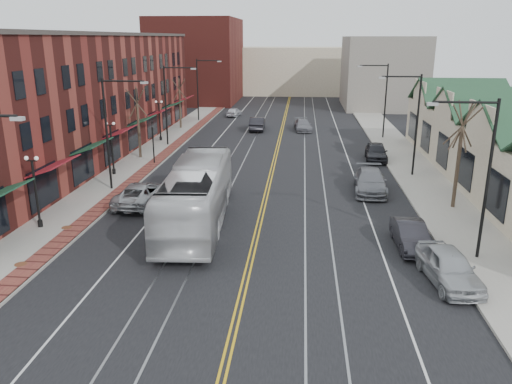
% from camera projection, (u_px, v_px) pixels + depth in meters
% --- Properties ---
extents(ground, '(160.00, 160.00, 0.00)m').
position_uv_depth(ground, '(239.00, 310.00, 20.76)').
color(ground, black).
rests_on(ground, ground).
extents(sidewalk_left, '(4.00, 120.00, 0.15)m').
position_uv_depth(sidewalk_left, '(124.00, 175.00, 40.81)').
color(sidewalk_left, gray).
rests_on(sidewalk_left, ground).
extents(sidewalk_right, '(4.00, 120.00, 0.15)m').
position_uv_depth(sidewalk_right, '(424.00, 182.00, 38.71)').
color(sidewalk_right, gray).
rests_on(sidewalk_right, ground).
extents(building_left, '(10.00, 50.00, 11.00)m').
position_uv_depth(building_left, '(72.00, 97.00, 46.48)').
color(building_left, maroon).
rests_on(building_left, ground).
extents(building_right, '(8.00, 36.00, 4.60)m').
position_uv_depth(building_right, '(509.00, 156.00, 37.52)').
color(building_right, '#B9AB8E').
rests_on(building_right, ground).
extents(backdrop_left, '(14.00, 18.00, 14.00)m').
position_uv_depth(backdrop_left, '(197.00, 60.00, 86.66)').
color(backdrop_left, maroon).
rests_on(backdrop_left, ground).
extents(backdrop_mid, '(22.00, 14.00, 9.00)m').
position_uv_depth(backdrop_mid, '(291.00, 70.00, 100.26)').
color(backdrop_mid, '#B9AB8E').
rests_on(backdrop_mid, ground).
extents(backdrop_right, '(12.00, 16.00, 11.00)m').
position_uv_depth(backdrop_right, '(382.00, 72.00, 79.63)').
color(backdrop_right, slate).
rests_on(backdrop_right, ground).
extents(streetlight_l_1, '(3.33, 0.25, 8.00)m').
position_uv_depth(streetlight_l_1, '(112.00, 123.00, 35.46)').
color(streetlight_l_1, black).
rests_on(streetlight_l_1, sidewalk_left).
extents(streetlight_l_2, '(3.33, 0.25, 8.00)m').
position_uv_depth(streetlight_l_2, '(170.00, 97.00, 50.67)').
color(streetlight_l_2, black).
rests_on(streetlight_l_2, sidewalk_left).
extents(streetlight_l_3, '(3.33, 0.25, 8.00)m').
position_uv_depth(streetlight_l_3, '(201.00, 83.00, 65.89)').
color(streetlight_l_3, black).
rests_on(streetlight_l_3, sidewalk_left).
extents(streetlight_r_0, '(3.33, 0.25, 8.00)m').
position_uv_depth(streetlight_r_0, '(480.00, 164.00, 24.01)').
color(streetlight_r_0, black).
rests_on(streetlight_r_0, sidewalk_right).
extents(streetlight_r_1, '(3.33, 0.25, 8.00)m').
position_uv_depth(streetlight_r_1, '(412.00, 115.00, 39.22)').
color(streetlight_r_1, black).
rests_on(streetlight_r_1, sidewalk_right).
extents(streetlight_r_2, '(3.33, 0.25, 8.00)m').
position_uv_depth(streetlight_r_2, '(382.00, 93.00, 54.44)').
color(streetlight_r_2, black).
rests_on(streetlight_r_2, sidewalk_right).
extents(lamppost_l_1, '(0.84, 0.28, 4.27)m').
position_uv_depth(lamppost_l_1, '(36.00, 194.00, 28.84)').
color(lamppost_l_1, black).
rests_on(lamppost_l_1, sidewalk_left).
extents(lamppost_l_2, '(0.84, 0.28, 4.27)m').
position_uv_depth(lamppost_l_2, '(112.00, 149.00, 40.25)').
color(lamppost_l_2, black).
rests_on(lamppost_l_2, sidewalk_left).
extents(lamppost_l_3, '(0.84, 0.28, 4.27)m').
position_uv_depth(lamppost_l_3, '(160.00, 121.00, 53.57)').
color(lamppost_l_3, black).
rests_on(lamppost_l_3, sidewalk_left).
extents(tree_left_near, '(1.78, 1.37, 6.48)m').
position_uv_depth(tree_left_near, '(138.00, 121.00, 45.54)').
color(tree_left_near, '#382B21').
rests_on(tree_left_near, sidewalk_left).
extents(tree_left_far, '(1.66, 1.28, 6.02)m').
position_uv_depth(tree_left_far, '(180.00, 102.00, 60.83)').
color(tree_left_far, '#382B21').
rests_on(tree_left_far, sidewalk_left).
extents(tree_right_mid, '(1.90, 1.46, 6.93)m').
position_uv_depth(tree_right_mid, '(459.00, 153.00, 31.87)').
color(tree_right_mid, '#382B21').
rests_on(tree_right_mid, sidewalk_right).
extents(manhole_mid, '(0.60, 0.60, 0.02)m').
position_uv_depth(manhole_mid, '(21.00, 264.00, 24.55)').
color(manhole_mid, '#592D19').
rests_on(manhole_mid, sidewalk_left).
extents(manhole_far, '(0.60, 0.60, 0.02)m').
position_uv_depth(manhole_far, '(67.00, 227.00, 29.31)').
color(manhole_far, '#592D19').
rests_on(manhole_far, sidewalk_left).
extents(traffic_signal, '(0.18, 0.15, 3.80)m').
position_uv_depth(traffic_signal, '(153.00, 138.00, 43.82)').
color(traffic_signal, black).
rests_on(traffic_signal, sidewalk_left).
extents(transit_bus, '(3.94, 13.45, 3.70)m').
position_uv_depth(transit_bus, '(197.00, 194.00, 29.83)').
color(transit_bus, silver).
rests_on(transit_bus, ground).
extents(parked_suv, '(2.64, 5.59, 1.54)m').
position_uv_depth(parked_suv, '(141.00, 194.00, 33.60)').
color(parked_suv, '#A1A4A7').
rests_on(parked_suv, ground).
extents(parked_car_a, '(2.50, 4.93, 1.61)m').
position_uv_depth(parked_car_a, '(449.00, 267.00, 22.80)').
color(parked_car_a, '#A8ABAF').
rests_on(parked_car_a, ground).
extents(parked_car_b, '(1.58, 4.33, 1.42)m').
position_uv_depth(parked_car_b, '(411.00, 235.00, 26.68)').
color(parked_car_b, '#232227').
rests_on(parked_car_b, ground).
extents(parked_car_c, '(2.62, 5.69, 1.61)m').
position_uv_depth(parked_car_c, '(370.00, 181.00, 36.34)').
color(parked_car_c, slate).
rests_on(parked_car_c, ground).
extents(parked_car_d, '(2.23, 4.86, 1.61)m').
position_uv_depth(parked_car_d, '(376.00, 152.00, 45.70)').
color(parked_car_d, '#222328').
rests_on(parked_car_d, ground).
extents(distant_car_left, '(1.81, 4.92, 1.61)m').
position_uv_depth(distant_car_left, '(257.00, 124.00, 60.64)').
color(distant_car_left, black).
rests_on(distant_car_left, ground).
extents(distant_car_right, '(2.45, 4.87, 1.36)m').
position_uv_depth(distant_car_right, '(303.00, 125.00, 60.37)').
color(distant_car_right, slate).
rests_on(distant_car_right, ground).
extents(distant_car_far, '(2.00, 3.94, 1.28)m').
position_uv_depth(distant_car_far, '(234.00, 112.00, 71.35)').
color(distant_car_far, silver).
rests_on(distant_car_far, ground).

